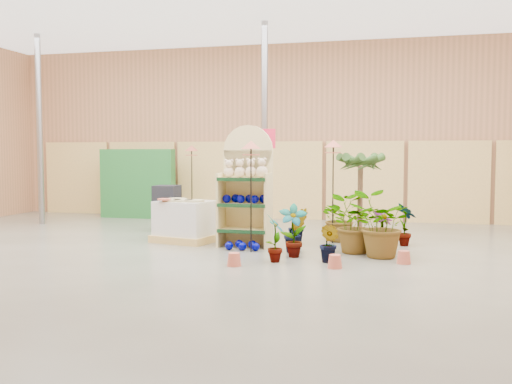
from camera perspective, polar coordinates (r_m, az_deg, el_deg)
room at (r=9.82m, az=-2.54°, el=6.88°), size 15.20×12.10×4.70m
display_shelf at (r=10.49m, az=-0.93°, el=0.14°), size 0.94×0.59×2.22m
teddy_bears at (r=10.36m, az=-0.92°, el=2.26°), size 0.82×0.22×0.35m
gazing_balls_shelf at (r=10.38m, az=-1.10°, el=-0.69°), size 0.82×0.28×0.16m
gazing_balls_floor at (r=10.11m, az=-1.25°, el=-5.37°), size 0.63×0.39×0.15m
pallet_stack at (r=11.07m, az=-7.04°, el=-2.92°), size 1.30×1.16×0.82m
charcoal_planters at (r=12.57m, az=-8.89°, el=-1.62°), size 0.50×0.50×1.00m
trellis_stock at (r=15.21m, az=-11.76°, el=0.82°), size 2.00×0.30×1.80m
offer_sign at (r=11.79m, az=0.77°, el=3.27°), size 0.50×0.08×2.20m
bird_table_front at (r=9.74m, az=-0.51°, el=4.35°), size 0.34×0.34×1.92m
bird_table_right at (r=10.79m, az=7.74°, el=4.45°), size 0.34×0.34×1.95m
bird_table_back at (r=14.08m, az=-6.46°, el=4.11°), size 0.34×0.34×1.89m
palm at (r=11.06m, az=10.41°, el=3.04°), size 0.70×0.70×1.81m
potted_plant_0 at (r=9.36m, az=3.72°, el=-3.87°), size 0.51×0.38×0.88m
potted_plant_1 at (r=9.82m, az=3.88°, el=-4.10°), size 0.44×0.39×0.68m
potted_plant_2 at (r=9.85m, az=9.57°, el=-3.19°), size 0.92×0.80×0.99m
potted_plant_3 at (r=9.99m, az=12.44°, el=-3.92°), size 0.56×0.56×0.72m
potted_plant_4 at (r=10.82m, az=14.69°, el=-3.15°), size 0.47×0.51×0.80m
potted_plant_5 at (r=10.74m, az=4.23°, el=-3.39°), size 0.46×0.42×0.68m
potted_plant_6 at (r=11.12m, az=8.47°, el=-2.57°), size 1.07×1.03×0.91m
potted_plant_8 at (r=8.93m, az=1.93°, el=-4.65°), size 0.29×0.41×0.75m
potted_plant_9 at (r=8.97m, az=7.36°, el=-5.11°), size 0.43×0.43×0.61m
potted_plant_10 at (r=9.50m, az=12.17°, el=-3.21°), size 1.05×0.93×1.09m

